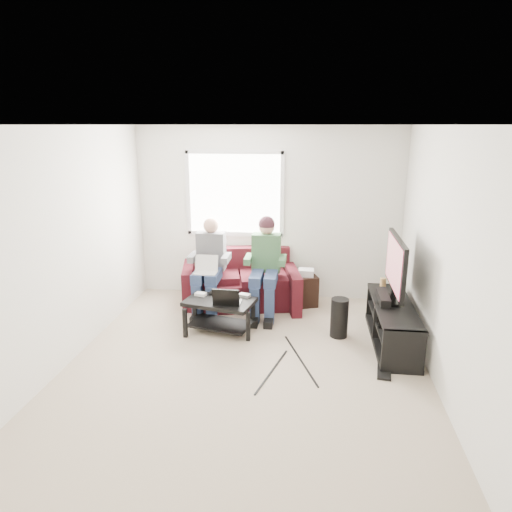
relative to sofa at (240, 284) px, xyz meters
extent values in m
plane|color=tan|center=(0.36, -1.82, -0.30)|extent=(4.50, 4.50, 0.00)
plane|color=white|center=(0.36, -1.82, 2.30)|extent=(4.50, 4.50, 0.00)
plane|color=silver|center=(0.36, 0.43, 1.00)|extent=(4.50, 0.00, 4.50)
plane|color=silver|center=(0.36, -4.07, 1.00)|extent=(4.50, 0.00, 4.50)
plane|color=silver|center=(-1.64, -1.82, 1.00)|extent=(0.00, 4.50, 4.50)
plane|color=silver|center=(2.36, -1.82, 1.00)|extent=(0.00, 4.50, 4.50)
cube|color=white|center=(-0.14, 0.42, 1.30)|extent=(1.40, 0.01, 1.20)
cube|color=silver|center=(-0.14, 0.41, 1.30)|extent=(1.48, 0.04, 1.28)
cube|color=#48121A|center=(0.00, -0.05, -0.10)|extent=(1.54, 1.04, 0.40)
cube|color=#48121A|center=(0.00, 0.28, 0.30)|extent=(1.43, 0.49, 0.41)
cube|color=#48121A|center=(-0.78, -0.05, -0.02)|extent=(0.33, 0.87, 0.57)
cube|color=#48121A|center=(0.78, -0.05, -0.02)|extent=(0.33, 0.87, 0.57)
cube|color=#48121A|center=(-0.35, -0.07, 0.15)|extent=(0.79, 0.76, 0.10)
cube|color=#48121A|center=(0.35, -0.07, 0.15)|extent=(0.79, 0.76, 0.10)
cube|color=navy|center=(-0.50, -0.46, 0.27)|extent=(0.16, 0.45, 0.14)
cube|color=navy|center=(-0.30, -0.46, 0.27)|extent=(0.16, 0.45, 0.14)
cube|color=navy|center=(-0.50, -0.65, -0.05)|extent=(0.13, 0.13, 0.50)
cube|color=navy|center=(-0.30, -0.65, -0.05)|extent=(0.13, 0.13, 0.50)
cube|color=slate|center=(-0.40, -0.14, 0.55)|extent=(0.40, 0.22, 0.55)
sphere|color=tan|center=(-0.40, -0.12, 0.92)|extent=(0.22, 0.22, 0.22)
cube|color=navy|center=(0.30, -0.46, 0.27)|extent=(0.16, 0.45, 0.14)
cube|color=navy|center=(0.50, -0.46, 0.27)|extent=(0.16, 0.45, 0.14)
cube|color=navy|center=(0.30, -0.65, -0.05)|extent=(0.13, 0.13, 0.50)
cube|color=navy|center=(0.50, -0.65, -0.05)|extent=(0.13, 0.13, 0.50)
cube|color=#494B4B|center=(0.40, -0.14, 0.55)|extent=(0.40, 0.22, 0.55)
sphere|color=tan|center=(0.40, -0.12, 0.92)|extent=(0.22, 0.22, 0.22)
sphere|color=#361B22|center=(0.40, -0.12, 0.96)|extent=(0.23, 0.23, 0.23)
cube|color=black|center=(-0.11, -0.98, 0.10)|extent=(0.96, 0.71, 0.05)
cube|color=black|center=(-0.11, -0.98, -0.21)|extent=(0.87, 0.61, 0.02)
cube|color=black|center=(-0.51, -1.21, -0.11)|extent=(0.05, 0.05, 0.38)
cube|color=black|center=(0.29, -1.21, -0.11)|extent=(0.05, 0.05, 0.38)
cube|color=black|center=(-0.51, -0.74, -0.11)|extent=(0.05, 0.05, 0.38)
cube|color=black|center=(0.29, -0.74, -0.11)|extent=(0.05, 0.05, 0.38)
cube|color=silver|center=(-0.39, -0.86, 0.15)|extent=(0.16, 0.13, 0.04)
cube|color=black|center=(-0.21, -0.80, 0.15)|extent=(0.16, 0.13, 0.04)
cube|color=gray|center=(0.19, -0.83, 0.15)|extent=(0.16, 0.13, 0.04)
cube|color=black|center=(2.06, -1.04, 0.18)|extent=(0.47, 1.53, 0.04)
cube|color=black|center=(2.06, -1.04, -0.05)|extent=(0.43, 1.47, 0.03)
cube|color=black|center=(2.06, -1.04, -0.27)|extent=(0.47, 1.53, 0.06)
cube|color=black|center=(2.06, -1.79, -0.05)|extent=(0.46, 0.04, 0.51)
cube|color=black|center=(2.06, -0.30, -0.05)|extent=(0.46, 0.04, 0.51)
cube|color=black|center=(2.06, -0.94, 0.22)|extent=(0.12, 0.40, 0.04)
cube|color=black|center=(2.06, -0.94, 0.30)|extent=(0.06, 0.06, 0.12)
cube|color=black|center=(2.06, -0.94, 0.69)|extent=(0.05, 1.10, 0.65)
cube|color=#DC3364|center=(2.03, -0.94, 0.69)|extent=(0.01, 1.01, 0.58)
cube|color=black|center=(1.94, -0.94, 0.25)|extent=(0.12, 0.50, 0.10)
cylinder|color=tan|center=(2.01, -0.41, 0.26)|extent=(0.08, 0.08, 0.12)
cube|color=silver|center=(2.06, -1.44, 0.00)|extent=(0.30, 0.22, 0.06)
cube|color=gray|center=(2.06, -0.74, 0.01)|extent=(0.34, 0.26, 0.08)
cube|color=black|center=(2.06, -1.09, 0.00)|extent=(0.38, 0.30, 0.07)
cylinder|color=black|center=(1.42, -0.94, -0.05)|extent=(0.22, 0.22, 0.51)
cube|color=black|center=(1.88, -1.74, -0.29)|extent=(0.20, 0.45, 0.02)
cube|color=black|center=(0.97, 0.07, -0.07)|extent=(0.31, 0.31, 0.46)
cube|color=silver|center=(0.97, 0.07, 0.21)|extent=(0.22, 0.18, 0.10)
camera|label=1|loc=(1.05, -6.35, 2.29)|focal=32.00mm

